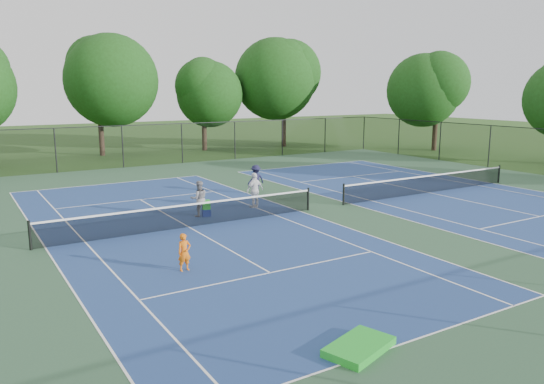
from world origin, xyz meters
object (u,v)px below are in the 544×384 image
tree_back_b (98,76)px  ball_hopper (206,205)px  bystander_a (255,190)px  instructor (199,199)px  child_player (184,252)px  tree_side_e (438,86)px  bystander_b (256,179)px  tree_back_d (284,75)px  tree_back_c (203,90)px  ball_crate (206,213)px

tree_back_b → ball_hopper: bearing=-93.7°
bystander_a → ball_hopper: (-2.71, -0.40, -0.31)m
instructor → child_player: bearing=72.5°
child_player → tree_side_e: bearing=26.7°
bystander_b → ball_hopper: 5.62m
bystander_b → tree_back_b: bearing=-87.1°
tree_back_d → bystander_b: tree_back_d is taller
tree_back_c → child_player: tree_back_c is taller
bystander_b → tree_side_e: bearing=-163.9°
tree_back_c → bystander_b: tree_back_c is taller
child_player → instructor: instructor is taller
child_player → instructor: 7.16m
child_player → bystander_b: 12.51m
tree_back_d → tree_back_c: bearing=172.9°
ball_crate → tree_side_e: bearing=23.8°
tree_side_e → ball_crate: size_ratio=23.80×
ball_crate → tree_back_b: bearing=86.3°
tree_back_b → child_player: (-5.15, -30.82, -6.00)m
tree_side_e → ball_hopper: (-28.60, -12.62, -5.28)m
tree_back_b → ball_hopper: tree_back_b is taller
tree_back_d → bystander_a: size_ratio=6.15×
ball_crate → ball_hopper: 0.37m
tree_back_d → tree_side_e: 14.18m
child_player → ball_crate: size_ratio=3.21×
tree_back_d → ball_hopper: bearing=-129.4°
tree_back_b → tree_back_d: size_ratio=0.97×
tree_back_c → tree_back_b: bearing=173.7°
tree_back_d → bystander_a: tree_back_d is taller
tree_back_b → ball_crate: 25.50m
tree_back_c → bystander_a: bearing=-108.8°
tree_back_d → child_player: (-22.15, -28.82, -6.23)m
tree_side_e → ball_hopper: tree_side_e is taller
ball_crate → ball_hopper: (0.00, 0.00, 0.37)m
tree_side_e → ball_hopper: size_ratio=21.81×
tree_side_e → bystander_a: 29.05m
tree_back_c → ball_hopper: (-10.60, -23.62, -4.95)m
child_player → ball_hopper: bearing=56.5°
tree_back_d → bystander_a: bearing=-125.6°
child_player → bystander_b: bystander_b is taller
tree_back_c → tree_back_d: 8.17m
tree_back_c → ball_crate: size_ratio=22.52×
tree_side_e → instructor: size_ratio=5.53×
ball_hopper → bystander_a: bearing=8.5°
ball_hopper → tree_back_b: bearing=86.3°
tree_back_b → ball_crate: tree_back_b is taller
instructor → ball_hopper: (0.26, -0.16, -0.27)m
tree_back_d → tree_side_e: size_ratio=1.17×
instructor → bystander_a: 2.98m
tree_back_b → bystander_a: size_ratio=5.95×
bystander_a → ball_crate: (-2.71, -0.40, -0.68)m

